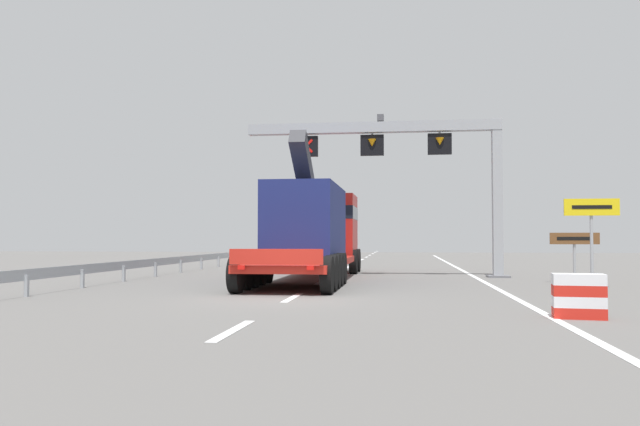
{
  "coord_description": "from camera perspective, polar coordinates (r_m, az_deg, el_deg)",
  "views": [
    {
      "loc": [
        3.17,
        -16.85,
        1.62
      ],
      "look_at": [
        -0.01,
        7.93,
        2.61
      ],
      "focal_mm": 35.56,
      "sensor_mm": 36.0,
      "label": 1
    }
  ],
  "objects": [
    {
      "name": "overhead_lane_gantry",
      "position": [
        27.25,
        7.89,
        5.51
      ],
      "size": [
        11.04,
        0.9,
        6.9
      ],
      "color": "#9EA0A5",
      "rests_on": "ground"
    },
    {
      "name": "heavy_haul_truck_red",
      "position": [
        25.79,
        -0.37,
        -1.46
      ],
      "size": [
        3.04,
        14.07,
        5.3
      ],
      "color": "red",
      "rests_on": "ground"
    },
    {
      "name": "exit_sign_yellow",
      "position": [
        22.17,
        23.25,
        -0.52
      ],
      "size": [
        1.71,
        0.15,
        2.89
      ],
      "color": "#9EA0A5",
      "rests_on": "ground"
    },
    {
      "name": "tourist_info_sign_brown",
      "position": [
        24.66,
        21.93,
        -2.61
      ],
      "size": [
        1.73,
        0.15,
        1.82
      ],
      "color": "#9EA0A5",
      "rests_on": "ground"
    },
    {
      "name": "edge_line_right",
      "position": [
        29.05,
        13.34,
        -5.41
      ],
      "size": [
        0.2,
        63.0,
        0.01
      ],
      "primitive_type": "cube",
      "color": "silver",
      "rests_on": "ground"
    },
    {
      "name": "guardrail_left",
      "position": [
        32.03,
        -11.56,
        -4.13
      ],
      "size": [
        0.13,
        30.91,
        0.76
      ],
      "color": "#999EA3",
      "rests_on": "ground"
    },
    {
      "name": "crash_barrier_striped",
      "position": [
        13.91,
        22.26,
        -6.94
      ],
      "size": [
        1.05,
        0.62,
        0.9
      ],
      "color": "red",
      "rests_on": "ground"
    },
    {
      "name": "ground",
      "position": [
        17.22,
        -3.37,
        -7.68
      ],
      "size": [
        112.0,
        112.0,
        0.0
      ],
      "primitive_type": "plane",
      "color": "slate"
    },
    {
      "name": "lane_markings",
      "position": [
        44.85,
        3.56,
        -4.34
      ],
      "size": [
        0.2,
        70.35,
        0.01
      ],
      "color": "silver",
      "rests_on": "ground"
    }
  ]
}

